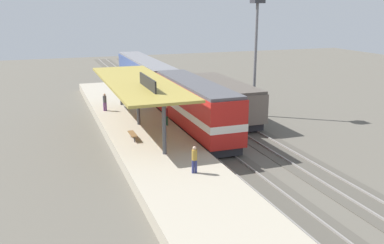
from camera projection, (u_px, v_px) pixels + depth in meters
name	position (u px, v px, depth m)	size (l,w,h in m)	color
ground_plane	(210.00, 127.00, 38.84)	(120.00, 120.00, 0.00)	#5B564C
track_near	(189.00, 129.00, 38.18)	(3.20, 110.00, 0.16)	#4E4941
track_far	(235.00, 124.00, 39.68)	(3.20, 110.00, 0.16)	#4E4941
platform	(139.00, 129.00, 36.58)	(6.00, 44.00, 0.90)	#A89E89
station_canopy	(138.00, 83.00, 35.41)	(5.20, 18.00, 4.70)	#47474C
platform_bench	(133.00, 134.00, 32.17)	(0.44, 1.70, 0.50)	#333338
locomotive	(195.00, 107.00, 36.28)	(2.93, 14.43, 4.44)	#28282D
passenger_carriage_single	(145.00, 76.00, 52.65)	(2.90, 20.00, 4.24)	#28282D
freight_car	(225.00, 99.00, 41.44)	(2.80, 12.00, 3.54)	#28282D
light_mast	(256.00, 31.00, 40.85)	(1.10, 1.10, 11.70)	slate
person_waiting	(166.00, 115.00, 35.91)	(0.34, 0.34, 1.71)	#23603D
person_walking	(194.00, 158.00, 25.62)	(0.34, 0.34, 1.71)	navy
person_boarding	(105.00, 101.00, 40.96)	(0.34, 0.34, 1.71)	#663375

